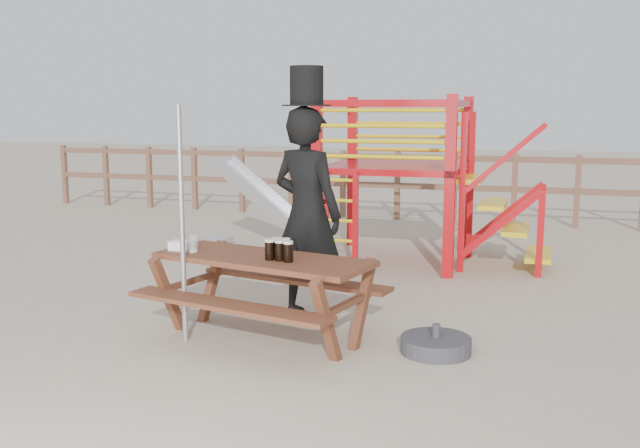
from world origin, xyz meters
The scene contains 10 objects.
ground centered at (0.00, 0.00, 0.00)m, with size 60.00×60.00×0.00m, color #B5A58D.
back_fence centered at (0.00, 7.00, 0.74)m, with size 15.09×0.09×1.20m.
playground_fort centered at (0.12, 3.58, 1.07)m, with size 4.71×1.84×2.10m.
picnic_table centered at (-0.16, 0.06, 0.45)m, with size 2.06×1.62×0.71m.
man_with_hat centered at (-0.02, 0.77, 1.03)m, with size 0.82×0.67×2.31m.
metal_pole centered at (-0.77, -0.19, 0.98)m, with size 0.04×0.04×1.97m, color #B2B2B7.
parasol_base centered at (1.28, 0.17, 0.07)m, with size 0.56×0.56×0.24m.
paper_bag centered at (-0.95, 0.11, 0.75)m, with size 0.18×0.14×0.08m, color white.
stout_pints centered at (0.02, -0.02, 0.80)m, with size 0.25×0.20×0.17m.
empty_glasses centered at (-0.80, 0.05, 0.78)m, with size 0.08×0.08×0.15m.
Camera 1 is at (2.11, -5.32, 1.93)m, focal length 40.00 mm.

